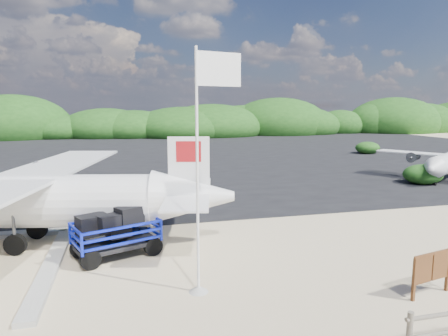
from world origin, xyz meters
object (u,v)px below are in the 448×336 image
at_px(flagpole, 199,292).
at_px(aircraft_small, 66,150).
at_px(aircraft_large, 285,153).
at_px(baggage_cart, 117,256).
at_px(crew_b, 114,215).
at_px(crew_a, 139,222).
at_px(signboard, 430,296).

distance_m(flagpole, aircraft_small, 37.67).
xyz_separation_m(flagpole, aircraft_large, (14.23, 28.44, 0.00)).
bearing_deg(aircraft_large, baggage_cart, 69.77).
xyz_separation_m(crew_b, aircraft_large, (16.50, 23.15, -0.83)).
bearing_deg(aircraft_large, flagpole, 76.07).
bearing_deg(crew_b, flagpole, 99.10).
distance_m(crew_b, aircraft_large, 28.44).
xyz_separation_m(baggage_cart, aircraft_large, (16.37, 25.32, 0.00)).
relative_size(baggage_cart, crew_a, 1.62).
height_order(crew_a, aircraft_small, crew_a).
height_order(flagpole, crew_b, flagpole).
distance_m(baggage_cart, flagpole, 3.78).
height_order(signboard, crew_a, crew_a).
bearing_deg(baggage_cart, signboard, -52.12).
relative_size(signboard, crew_b, 0.88).
bearing_deg(aircraft_large, signboard, 87.02).
bearing_deg(flagpole, crew_b, 113.14).
relative_size(crew_a, crew_b, 1.06).
bearing_deg(crew_b, baggage_cart, 79.23).
relative_size(signboard, aircraft_small, 0.20).
distance_m(crew_a, crew_b, 1.60).
xyz_separation_m(signboard, crew_a, (-7.19, 5.63, 0.88)).
relative_size(flagpole, crew_a, 3.58).
height_order(crew_a, aircraft_large, aircraft_large).
distance_m(baggage_cart, aircraft_large, 30.15).
height_order(crew_b, aircraft_large, aircraft_large).
distance_m(signboard, crew_a, 9.17).
xyz_separation_m(baggage_cart, aircraft_small, (-5.98, 33.67, 0.00)).
bearing_deg(aircraft_small, crew_a, 68.63).
bearing_deg(flagpole, aircraft_small, 102.45).
bearing_deg(signboard, aircraft_small, 97.85).
relative_size(crew_b, aircraft_small, 0.23).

